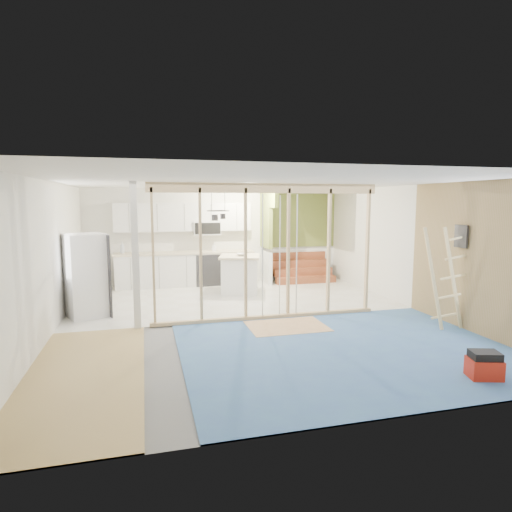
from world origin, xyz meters
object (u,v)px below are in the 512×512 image
object	(u,v)px
ladder	(446,278)
island	(240,275)
fridge	(87,276)
toolbox	(484,366)

from	to	relation	value
ladder	island	bearing A→B (deg)	141.95
island	fridge	bearing A→B (deg)	-142.21
island	ladder	distance (m)	4.83
fridge	toolbox	size ratio (longest dim) A/B	3.62
fridge	toolbox	bearing A→B (deg)	-63.80
fridge	island	xyz separation A→B (m)	(3.36, 1.39, -0.35)
ladder	toolbox	bearing A→B (deg)	-99.57
toolbox	ladder	bearing A→B (deg)	81.32
toolbox	ladder	size ratio (longest dim) A/B	0.25
fridge	island	size ratio (longest dim) A/B	1.39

